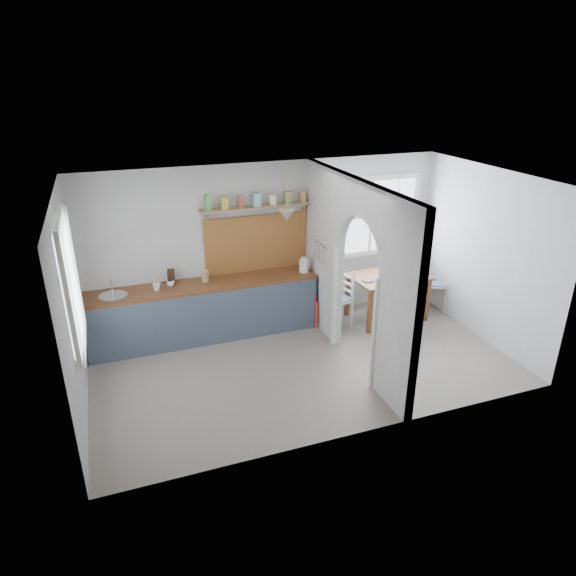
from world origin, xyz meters
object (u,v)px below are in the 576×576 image
object	(u,v)px
chair_right	(433,282)
vase	(384,268)
kettle	(304,265)
dining_table	(387,297)
chair_left	(335,298)

from	to	relation	value
chair_right	vase	size ratio (longest dim) A/B	5.83
chair_right	kettle	world-z (taller)	kettle
vase	chair_right	bearing A→B (deg)	-3.37
dining_table	vase	xyz separation A→B (m)	(-0.01, 0.15, 0.47)
dining_table	vase	size ratio (longest dim) A/B	7.39
chair_right	dining_table	bearing A→B (deg)	119.40
dining_table	chair_right	world-z (taller)	chair_right
chair_left	kettle	bearing A→B (deg)	-134.78
kettle	vase	distance (m)	1.38
chair_left	dining_table	bearing A→B (deg)	69.72
chair_right	vase	xyz separation A→B (m)	(-0.96, 0.06, 0.37)
dining_table	kettle	size ratio (longest dim) A/B	5.11
chair_left	vase	xyz separation A→B (m)	(0.91, 0.08, 0.38)
chair_right	chair_left	bearing A→B (deg)	114.75
chair_right	vase	world-z (taller)	chair_right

